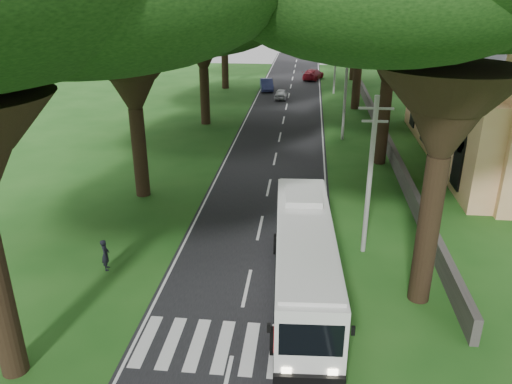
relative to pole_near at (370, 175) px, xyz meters
The scene contains 14 objects.
ground 9.15m from the pole_near, 132.51° to the right, with size 140.00×140.00×0.00m, color #1C4E16.
road 20.21m from the pole_near, 106.14° to the left, with size 8.00×120.00×0.04m, color black.
crosswalk 10.57m from the pole_near, 124.51° to the right, with size 8.00×3.00×0.01m, color silver.
property_wall 18.68m from the pole_near, 79.00° to the left, with size 0.35×50.00×1.20m, color #383533.
pole_near is the anchor object (origin of this frame).
pole_mid 20.00m from the pole_near, 90.00° to the left, with size 1.60×0.24×8.00m.
pole_far 40.00m from the pole_near, 90.00° to the left, with size 1.60×0.24×8.00m.
tree_l_mida 16.47m from the pole_near, 156.04° to the left, with size 15.28×15.28×14.80m.
tree_l_midb 28.08m from the pole_near, 118.44° to the left, with size 16.38×16.38×14.29m.
coach_bus 5.66m from the pole_near, 125.64° to the right, with size 3.16×11.54×3.37m.
distant_car_a 36.74m from the pole_near, 99.92° to the left, with size 1.41×3.51×1.20m, color silver.
distant_car_b 41.97m from the pole_near, 101.72° to the left, with size 1.52×4.36×1.44m, color navy.
distant_car_c 49.80m from the pole_near, 92.99° to the left, with size 2.04×5.03×1.46m, color maroon.
pedestrian 13.19m from the pole_near, 165.95° to the right, with size 0.57×0.38×1.57m, color black.
Camera 1 is at (2.42, -16.87, 12.64)m, focal length 35.00 mm.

